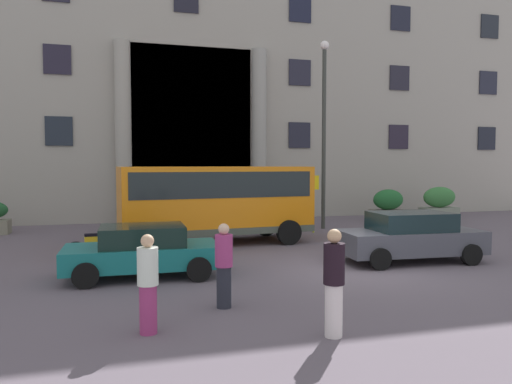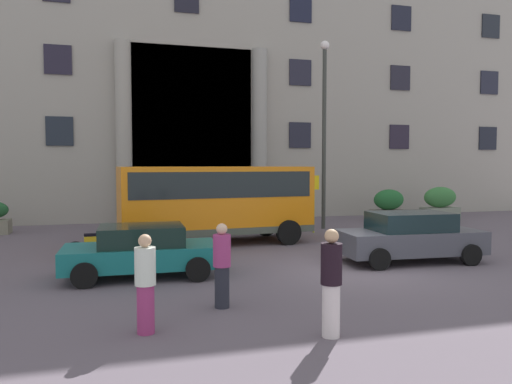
{
  "view_description": "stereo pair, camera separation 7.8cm",
  "coord_description": "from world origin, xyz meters",
  "px_view_note": "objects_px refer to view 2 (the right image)",
  "views": [
    {
      "loc": [
        -6.38,
        -11.97,
        2.92
      ],
      "look_at": [
        -1.12,
        6.83,
        1.8
      ],
      "focal_mm": 34.02,
      "sensor_mm": 36.0,
      "label": 1
    },
    {
      "loc": [
        -6.31,
        -11.99,
        2.92
      ],
      "look_at": [
        -1.12,
        6.83,
        1.8
      ],
      "focal_mm": 34.02,
      "sensor_mm": 36.0,
      "label": 2
    }
  ],
  "objects_px": {
    "bus_stop_sign": "(314,197)",
    "parked_sedan_second": "(410,237)",
    "lamppost_plaza_centre": "(324,121)",
    "pedestrian_woman_dark_dress": "(331,282)",
    "scooter_by_planter": "(98,245)",
    "pedestrian_man_red_shirt": "(222,265)",
    "hedge_planter_west": "(440,204)",
    "parked_coupe_end": "(142,250)",
    "pedestrian_woman_with_bag": "(145,284)",
    "orange_minibus": "(216,198)",
    "hedge_planter_far_east": "(389,206)"
  },
  "relations": [
    {
      "from": "bus_stop_sign",
      "to": "parked_sedan_second",
      "type": "height_order",
      "value": "bus_stop_sign"
    },
    {
      "from": "parked_sedan_second",
      "to": "lamppost_plaza_centre",
      "type": "height_order",
      "value": "lamppost_plaza_centre"
    },
    {
      "from": "parked_sedan_second",
      "to": "pedestrian_woman_dark_dress",
      "type": "height_order",
      "value": "pedestrian_woman_dark_dress"
    },
    {
      "from": "scooter_by_planter",
      "to": "pedestrian_man_red_shirt",
      "type": "height_order",
      "value": "pedestrian_man_red_shirt"
    },
    {
      "from": "scooter_by_planter",
      "to": "hedge_planter_west",
      "type": "bearing_deg",
      "value": 16.26
    },
    {
      "from": "hedge_planter_west",
      "to": "parked_coupe_end",
      "type": "height_order",
      "value": "hedge_planter_west"
    },
    {
      "from": "pedestrian_woman_dark_dress",
      "to": "lamppost_plaza_centre",
      "type": "bearing_deg",
      "value": -139.07
    },
    {
      "from": "pedestrian_woman_dark_dress",
      "to": "pedestrian_woman_with_bag",
      "type": "distance_m",
      "value": 3.17
    },
    {
      "from": "orange_minibus",
      "to": "pedestrian_woman_with_bag",
      "type": "height_order",
      "value": "orange_minibus"
    },
    {
      "from": "pedestrian_woman_with_bag",
      "to": "pedestrian_man_red_shirt",
      "type": "bearing_deg",
      "value": 86.4
    },
    {
      "from": "hedge_planter_far_east",
      "to": "scooter_by_planter",
      "type": "height_order",
      "value": "hedge_planter_far_east"
    },
    {
      "from": "scooter_by_planter",
      "to": "pedestrian_woman_dark_dress",
      "type": "height_order",
      "value": "pedestrian_woman_dark_dress"
    },
    {
      "from": "bus_stop_sign",
      "to": "lamppost_plaza_centre",
      "type": "xyz_separation_m",
      "value": [
        0.91,
        1.08,
        3.31
      ]
    },
    {
      "from": "orange_minibus",
      "to": "pedestrian_woman_dark_dress",
      "type": "relative_size",
      "value": 3.83
    },
    {
      "from": "orange_minibus",
      "to": "hedge_planter_far_east",
      "type": "height_order",
      "value": "orange_minibus"
    },
    {
      "from": "pedestrian_woman_with_bag",
      "to": "hedge_planter_west",
      "type": "bearing_deg",
      "value": 91.35
    },
    {
      "from": "hedge_planter_west",
      "to": "pedestrian_woman_dark_dress",
      "type": "distance_m",
      "value": 19.59
    },
    {
      "from": "pedestrian_man_red_shirt",
      "to": "parked_coupe_end",
      "type": "bearing_deg",
      "value": 139.27
    },
    {
      "from": "hedge_planter_west",
      "to": "parked_sedan_second",
      "type": "relative_size",
      "value": 0.46
    },
    {
      "from": "hedge_planter_west",
      "to": "hedge_planter_far_east",
      "type": "bearing_deg",
      "value": -179.04
    },
    {
      "from": "bus_stop_sign",
      "to": "pedestrian_man_red_shirt",
      "type": "distance_m",
      "value": 11.29
    },
    {
      "from": "orange_minibus",
      "to": "bus_stop_sign",
      "type": "xyz_separation_m",
      "value": [
        4.54,
        1.67,
        -0.17
      ]
    },
    {
      "from": "bus_stop_sign",
      "to": "parked_sedan_second",
      "type": "bearing_deg",
      "value": -86.28
    },
    {
      "from": "pedestrian_woman_dark_dress",
      "to": "pedestrian_woman_with_bag",
      "type": "relative_size",
      "value": 1.06
    },
    {
      "from": "hedge_planter_west",
      "to": "pedestrian_man_red_shirt",
      "type": "height_order",
      "value": "pedestrian_man_red_shirt"
    },
    {
      "from": "pedestrian_woman_with_bag",
      "to": "pedestrian_man_red_shirt",
      "type": "distance_m",
      "value": 1.93
    },
    {
      "from": "hedge_planter_far_east",
      "to": "hedge_planter_west",
      "type": "distance_m",
      "value": 3.1
    },
    {
      "from": "parked_sedan_second",
      "to": "pedestrian_woman_dark_dress",
      "type": "bearing_deg",
      "value": -130.53
    },
    {
      "from": "lamppost_plaza_centre",
      "to": "pedestrian_man_red_shirt",
      "type": "bearing_deg",
      "value": -122.62
    },
    {
      "from": "hedge_planter_west",
      "to": "parked_coupe_end",
      "type": "distance_m",
      "value": 18.4
    },
    {
      "from": "pedestrian_man_red_shirt",
      "to": "lamppost_plaza_centre",
      "type": "relative_size",
      "value": 0.21
    },
    {
      "from": "hedge_planter_far_east",
      "to": "parked_sedan_second",
      "type": "xyz_separation_m",
      "value": [
        -4.92,
        -9.48,
        -0.03
      ]
    },
    {
      "from": "orange_minibus",
      "to": "lamppost_plaza_centre",
      "type": "bearing_deg",
      "value": 22.33
    },
    {
      "from": "parked_coupe_end",
      "to": "pedestrian_woman_dark_dress",
      "type": "relative_size",
      "value": 2.15
    },
    {
      "from": "hedge_planter_far_east",
      "to": "pedestrian_man_red_shirt",
      "type": "xyz_separation_m",
      "value": [
        -11.26,
        -12.55,
        0.08
      ]
    },
    {
      "from": "pedestrian_woman_dark_dress",
      "to": "pedestrian_man_red_shirt",
      "type": "distance_m",
      "value": 2.58
    },
    {
      "from": "pedestrian_woman_with_bag",
      "to": "pedestrian_woman_dark_dress",
      "type": "bearing_deg",
      "value": 32.14
    },
    {
      "from": "orange_minibus",
      "to": "bus_stop_sign",
      "type": "relative_size",
      "value": 2.88
    },
    {
      "from": "pedestrian_man_red_shirt",
      "to": "orange_minibus",
      "type": "bearing_deg",
      "value": 104.88
    },
    {
      "from": "orange_minibus",
      "to": "bus_stop_sign",
      "type": "bearing_deg",
      "value": 15.78
    },
    {
      "from": "pedestrian_woman_dark_dress",
      "to": "pedestrian_woman_with_bag",
      "type": "xyz_separation_m",
      "value": [
        -3.01,
        1.0,
        -0.06
      ]
    },
    {
      "from": "hedge_planter_far_east",
      "to": "pedestrian_woman_dark_dress",
      "type": "distance_m",
      "value": 17.66
    },
    {
      "from": "bus_stop_sign",
      "to": "hedge_planter_west",
      "type": "bearing_deg",
      "value": 19.6
    },
    {
      "from": "scooter_by_planter",
      "to": "pedestrian_woman_with_bag",
      "type": "xyz_separation_m",
      "value": [
        1.11,
        -6.98,
        0.41
      ]
    },
    {
      "from": "hedge_planter_far_east",
      "to": "pedestrian_woman_with_bag",
      "type": "xyz_separation_m",
      "value": [
        -12.83,
        -13.68,
        0.08
      ]
    },
    {
      "from": "bus_stop_sign",
      "to": "lamppost_plaza_centre",
      "type": "relative_size",
      "value": 0.29
    },
    {
      "from": "orange_minibus",
      "to": "pedestrian_man_red_shirt",
      "type": "relative_size",
      "value": 4.08
    },
    {
      "from": "hedge_planter_far_east",
      "to": "lamppost_plaza_centre",
      "type": "relative_size",
      "value": 0.2
    },
    {
      "from": "hedge_planter_west",
      "to": "scooter_by_planter",
      "type": "height_order",
      "value": "hedge_planter_west"
    },
    {
      "from": "hedge_planter_far_east",
      "to": "parked_sedan_second",
      "type": "distance_m",
      "value": 10.68
    }
  ]
}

